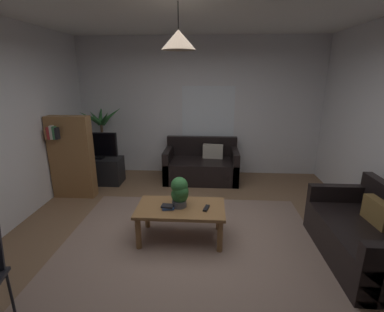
{
  "coord_description": "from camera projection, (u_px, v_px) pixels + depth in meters",
  "views": [
    {
      "loc": [
        0.21,
        -3.09,
        2.06
      ],
      "look_at": [
        0.0,
        0.3,
        1.05
      ],
      "focal_mm": 26.02,
      "sensor_mm": 36.0,
      "label": 1
    }
  ],
  "objects": [
    {
      "name": "remote_on_table_0",
      "position": [
        206.0,
        208.0,
        3.44
      ],
      "size": [
        0.09,
        0.17,
        0.02
      ],
      "primitive_type": "cube",
      "rotation": [
        0.0,
        0.0,
        2.89
      ],
      "color": "black",
      "rests_on": "coffee_table"
    },
    {
      "name": "pendant_lamp",
      "position": [
        178.0,
        40.0,
        2.94
      ],
      "size": [
        0.38,
        0.38,
        0.47
      ],
      "color": "black"
    },
    {
      "name": "couch_right_side",
      "position": [
        366.0,
        238.0,
        3.14
      ],
      "size": [
        0.8,
        1.46,
        0.82
      ],
      "rotation": [
        0.0,
        0.0,
        -1.57
      ],
      "color": "black",
      "rests_on": "ground"
    },
    {
      "name": "wall_back",
      "position": [
        199.0,
        108.0,
        5.71
      ],
      "size": [
        5.05,
        0.06,
        2.77
      ],
      "primitive_type": "cube",
      "color": "silver",
      "rests_on": "ground"
    },
    {
      "name": "couch_under_window",
      "position": [
        201.0,
        166.0,
        5.55
      ],
      "size": [
        1.43,
        0.8,
        0.82
      ],
      "color": "black",
      "rests_on": "ground"
    },
    {
      "name": "book_on_table_1",
      "position": [
        167.0,
        206.0,
        3.43
      ],
      "size": [
        0.16,
        0.11,
        0.02
      ],
      "primitive_type": "cube",
      "rotation": [
        0.0,
        0.0,
        -0.11
      ],
      "color": "black",
      "rests_on": "coffee_table"
    },
    {
      "name": "bookshelf_corner",
      "position": [
        71.0,
        157.0,
        4.69
      ],
      "size": [
        0.7,
        0.31,
        1.4
      ],
      "color": "olive",
      "rests_on": "ground"
    },
    {
      "name": "book_on_table_0",
      "position": [
        168.0,
        208.0,
        3.43
      ],
      "size": [
        0.16,
        0.12,
        0.03
      ],
      "primitive_type": "cube",
      "rotation": [
        0.0,
        0.0,
        0.22
      ],
      "color": "#2D4C8C",
      "rests_on": "coffee_table"
    },
    {
      "name": "coffee_table",
      "position": [
        181.0,
        212.0,
        3.52
      ],
      "size": [
        1.1,
        0.62,
        0.45
      ],
      "color": "olive",
      "rests_on": "ground"
    },
    {
      "name": "potted_plant_on_table",
      "position": [
        180.0,
        192.0,
        3.46
      ],
      "size": [
        0.22,
        0.23,
        0.39
      ],
      "color": "#4C4C51",
      "rests_on": "coffee_table"
    },
    {
      "name": "tv",
      "position": [
        96.0,
        145.0,
        5.24
      ],
      "size": [
        0.81,
        0.16,
        0.5
      ],
      "color": "black",
      "rests_on": "tv_stand"
    },
    {
      "name": "tv_stand",
      "position": [
        99.0,
        170.0,
        5.41
      ],
      "size": [
        0.9,
        0.44,
        0.5
      ],
      "primitive_type": "cube",
      "color": "black",
      "rests_on": "ground"
    },
    {
      "name": "rug",
      "position": [
        189.0,
        250.0,
        3.37
      ],
      "size": [
        3.21,
        2.9,
        0.01
      ],
      "primitive_type": "cube",
      "color": "gray",
      "rests_on": "ground"
    },
    {
      "name": "window_pane",
      "position": [
        208.0,
        113.0,
        5.7
      ],
      "size": [
        1.07,
        0.01,
        1.08
      ],
      "primitive_type": "cube",
      "color": "white"
    },
    {
      "name": "floor",
      "position": [
        191.0,
        242.0,
        3.56
      ],
      "size": [
        4.93,
        5.27,
        0.02
      ],
      "primitive_type": "cube",
      "color": "brown",
      "rests_on": "ground"
    },
    {
      "name": "potted_palm_corner",
      "position": [
        103.0,
        142.0,
        5.71
      ],
      "size": [
        0.83,
        0.83,
        1.46
      ],
      "color": "#4C4C51",
      "rests_on": "ground"
    }
  ]
}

